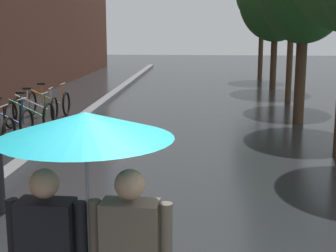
# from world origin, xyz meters

# --- Properties ---
(kerb_strip) EXTENTS (0.30, 36.00, 0.12)m
(kerb_strip) POSITION_xyz_m (-3.20, 10.00, 0.06)
(kerb_strip) COLOR slate
(kerb_strip) RESTS_ON ground
(parked_bicycle_5) EXTENTS (1.14, 0.80, 0.96)m
(parked_bicycle_5) POSITION_xyz_m (-4.41, 7.72, 0.38)
(parked_bicycle_5) COLOR black
(parked_bicycle_5) RESTS_ON ground
(parked_bicycle_6) EXTENTS (1.14, 0.79, 0.96)m
(parked_bicycle_6) POSITION_xyz_m (-4.20, 8.70, 0.38)
(parked_bicycle_6) COLOR black
(parked_bicycle_6) RESTS_ON ground
(parked_bicycle_7) EXTENTS (1.12, 0.76, 0.96)m
(parked_bicycle_7) POSITION_xyz_m (-4.34, 9.60, 0.38)
(parked_bicycle_7) COLOR black
(parked_bicycle_7) RESTS_ON ground
(parked_bicycle_8) EXTENTS (1.08, 0.70, 0.96)m
(parked_bicycle_8) POSITION_xyz_m (-4.31, 10.66, 0.38)
(parked_bicycle_8) COLOR black
(parked_bicycle_8) RESTS_ON ground
(couple_under_umbrella) EXTENTS (1.21, 1.21, 2.05)m
(couple_under_umbrella) POSITION_xyz_m (-0.56, -0.23, 1.41)
(couple_under_umbrella) COLOR #1E233D
(couple_under_umbrella) RESTS_ON ground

